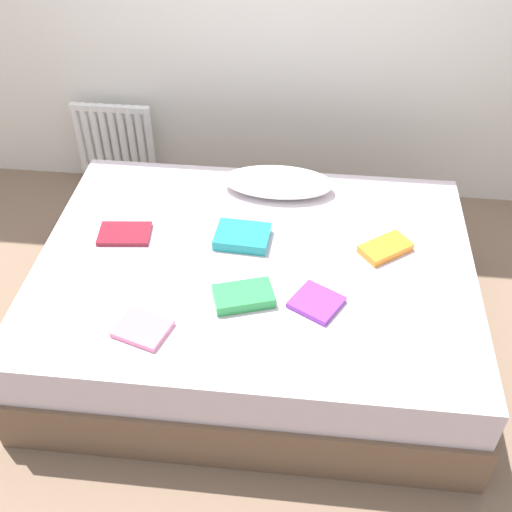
{
  "coord_description": "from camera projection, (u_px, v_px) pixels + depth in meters",
  "views": [
    {
      "loc": [
        0.23,
        -2.09,
        2.38
      ],
      "look_at": [
        0.0,
        0.05,
        0.48
      ],
      "focal_mm": 44.08,
      "sensor_mm": 36.0,
      "label": 1
    }
  ],
  "objects": [
    {
      "name": "textbook_green",
      "position": [
        243.0,
        296.0,
        2.62
      ],
      "size": [
        0.28,
        0.22,
        0.05
      ],
      "primitive_type": "cube",
      "rotation": [
        0.0,
        0.0,
        0.32
      ],
      "color": "green",
      "rests_on": "bed"
    },
    {
      "name": "ground_plane",
      "position": [
        255.0,
        334.0,
        3.16
      ],
      "size": [
        8.0,
        8.0,
        0.0
      ],
      "primitive_type": "plane",
      "color": "#7F6651"
    },
    {
      "name": "textbook_teal",
      "position": [
        242.0,
        236.0,
        2.91
      ],
      "size": [
        0.26,
        0.2,
        0.05
      ],
      "primitive_type": "cube",
      "rotation": [
        0.0,
        0.0,
        -0.06
      ],
      "color": "teal",
      "rests_on": "bed"
    },
    {
      "name": "pillow",
      "position": [
        278.0,
        182.0,
        3.2
      ],
      "size": [
        0.56,
        0.27,
        0.1
      ],
      "primitive_type": "ellipsoid",
      "color": "white",
      "rests_on": "bed"
    },
    {
      "name": "textbook_pink",
      "position": [
        143.0,
        329.0,
        2.5
      ],
      "size": [
        0.24,
        0.22,
        0.02
      ],
      "primitive_type": "cube",
      "rotation": [
        0.0,
        0.0,
        -0.31
      ],
      "color": "pink",
      "rests_on": "bed"
    },
    {
      "name": "textbook_maroon",
      "position": [
        125.0,
        234.0,
        2.95
      ],
      "size": [
        0.26,
        0.19,
        0.02
      ],
      "primitive_type": "cube",
      "rotation": [
        0.0,
        0.0,
        0.1
      ],
      "color": "maroon",
      "rests_on": "bed"
    },
    {
      "name": "bed",
      "position": [
        255.0,
        299.0,
        2.99
      ],
      "size": [
        2.0,
        1.5,
        0.5
      ],
      "color": "brown",
      "rests_on": "ground"
    },
    {
      "name": "radiator",
      "position": [
        115.0,
        140.0,
        3.91
      ],
      "size": [
        0.49,
        0.04,
        0.47
      ],
      "color": "white",
      "rests_on": "ground"
    },
    {
      "name": "textbook_purple",
      "position": [
        316.0,
        302.0,
        2.61
      ],
      "size": [
        0.25,
        0.25,
        0.03
      ],
      "primitive_type": "cube",
      "rotation": [
        0.0,
        0.0,
        -0.51
      ],
      "color": "purple",
      "rests_on": "bed"
    },
    {
      "name": "textbook_orange",
      "position": [
        385.0,
        248.0,
        2.86
      ],
      "size": [
        0.26,
        0.24,
        0.04
      ],
      "primitive_type": "cube",
      "rotation": [
        0.0,
        0.0,
        0.66
      ],
      "color": "orange",
      "rests_on": "bed"
    }
  ]
}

